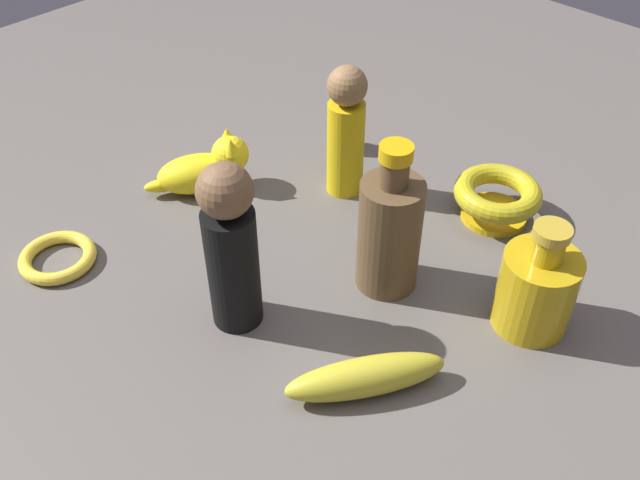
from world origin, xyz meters
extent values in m
plane|color=#5B5651|center=(0.00, 0.00, 0.00)|extent=(2.00, 2.00, 0.00)
cylinder|color=brown|center=(0.17, -0.24, 0.02)|extent=(0.04, 0.04, 0.03)
cylinder|color=gold|center=(0.17, -0.24, 0.03)|extent=(0.03, 0.03, 0.00)
cylinder|color=black|center=(0.17, -0.24, 0.04)|extent=(0.04, 0.04, 0.01)
cylinder|color=black|center=(0.02, 0.13, 0.08)|extent=(0.09, 0.09, 0.16)
sphere|color=brown|center=(0.02, 0.13, 0.19)|extent=(0.06, 0.06, 0.06)
cylinder|color=gold|center=(-0.10, -0.25, 0.01)|extent=(0.09, 0.09, 0.01)
torus|color=gold|center=(-0.10, -0.25, 0.04)|extent=(0.12, 0.12, 0.03)
torus|color=yellow|center=(0.26, 0.23, 0.01)|extent=(0.10, 0.10, 0.02)
ellipsoid|color=yellow|center=(0.26, -0.01, 0.03)|extent=(0.12, 0.14, 0.06)
sphere|color=yellow|center=(0.23, -0.05, 0.05)|extent=(0.06, 0.06, 0.06)
cone|color=yellow|center=(0.24, -0.06, 0.08)|extent=(0.02, 0.02, 0.02)
cone|color=yellow|center=(0.22, -0.04, 0.08)|extent=(0.02, 0.02, 0.02)
ellipsoid|color=yellow|center=(0.28, 0.04, 0.02)|extent=(0.04, 0.06, 0.02)
ellipsoid|color=gold|center=(-0.17, 0.10, 0.02)|extent=(0.14, 0.18, 0.04)
cylinder|color=gold|center=(0.10, -0.16, 0.07)|extent=(0.07, 0.07, 0.14)
sphere|color=olive|center=(0.10, -0.16, 0.17)|extent=(0.06, 0.06, 0.06)
cylinder|color=#BA9613|center=(-0.24, -0.11, 0.05)|extent=(0.09, 0.09, 0.10)
cylinder|color=#BA9613|center=(-0.24, -0.11, 0.12)|extent=(0.04, 0.04, 0.03)
cylinder|color=gold|center=(-0.24, -0.11, 0.14)|extent=(0.04, 0.04, 0.01)
cylinder|color=brown|center=(-0.07, -0.05, 0.08)|extent=(0.08, 0.08, 0.15)
cylinder|color=brown|center=(-0.07, -0.05, 0.17)|extent=(0.03, 0.03, 0.04)
cylinder|color=#DDA30D|center=(-0.07, -0.05, 0.20)|extent=(0.04, 0.04, 0.02)
camera|label=1|loc=(-0.47, 0.48, 0.64)|focal=39.78mm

